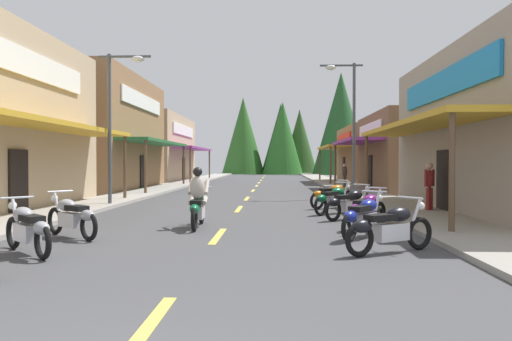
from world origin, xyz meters
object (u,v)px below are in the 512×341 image
motorcycle_parked_right_2 (367,209)px  motorcycle_parked_right_4 (334,199)px  streetlamp_left (117,107)px  motorcycle_parked_right_1 (364,216)px  motorcycle_parked_right_5 (332,195)px  pedestrian_by_shop (344,174)px  motorcycle_parked_left_1 (28,228)px  pedestrian_browsing (429,184)px  rider_cruising_lead (198,203)px  motorcycle_parked_right_0 (390,227)px  motorcycle_parked_left_2 (72,216)px  streetlamp_right (348,111)px  motorcycle_parked_right_3 (350,203)px

motorcycle_parked_right_2 → motorcycle_parked_right_4: 3.45m
motorcycle_parked_right_2 → streetlamp_left: bearing=91.2°
motorcycle_parked_right_1 → motorcycle_parked_right_2: same height
motorcycle_parked_right_5 → pedestrian_by_shop: (2.23, 12.81, 0.43)m
motorcycle_parked_left_1 → pedestrian_by_shop: 23.67m
motorcycle_parked_right_1 → pedestrian_browsing: size_ratio=1.07×
motorcycle_parked_right_4 → rider_cruising_lead: rider_cruising_lead is taller
motorcycle_parked_right_0 → motorcycle_parked_right_1: (-0.14, 1.81, 0.00)m
motorcycle_parked_left_2 → pedestrian_by_shop: size_ratio=1.08×
pedestrian_browsing → motorcycle_parked_right_0: bearing=-65.8°
streetlamp_right → pedestrian_browsing: size_ratio=3.75×
streetlamp_right → motorcycle_parked_right_5: streetlamp_right is taller
motorcycle_parked_left_1 → pedestrian_by_shop: (8.87, 21.94, 0.43)m
motorcycle_parked_right_2 → motorcycle_parked_right_4: size_ratio=1.07×
streetlamp_left → motorcycle_parked_left_2: size_ratio=3.37×
motorcycle_parked_right_3 → rider_cruising_lead: (-4.19, -1.94, 0.17)m
streetlamp_right → motorcycle_parked_left_2: (-7.97, -12.38, -3.61)m
motorcycle_parked_right_0 → motorcycle_parked_left_2: (-6.68, 1.63, 0.00)m
motorcycle_parked_right_4 → rider_cruising_lead: size_ratio=0.78×
motorcycle_parked_right_4 → motorcycle_parked_right_5: (0.18, 1.94, 0.00)m
motorcycle_parked_right_3 → pedestrian_browsing: 3.48m
motorcycle_parked_right_4 → motorcycle_parked_left_2: size_ratio=0.97×
motorcycle_parked_right_0 → pedestrian_by_shop: bearing=52.9°
streetlamp_left → motorcycle_parked_right_4: streetlamp_left is taller
motorcycle_parked_right_2 → motorcycle_parked_left_2: bearing=140.8°
streetlamp_right → motorcycle_parked_right_0: (-1.29, -14.01, -3.61)m
motorcycle_parked_right_4 → motorcycle_parked_left_1: same height
streetlamp_right → motorcycle_parked_left_2: streetlamp_right is taller
motorcycle_parked_right_5 → motorcycle_parked_right_4: bearing=-130.3°
motorcycle_parked_right_3 → streetlamp_left: bearing=113.3°
motorcycle_parked_right_2 → motorcycle_parked_left_2: same height
motorcycle_parked_right_4 → motorcycle_parked_left_1: 9.67m
rider_cruising_lead → pedestrian_by_shop: (6.32, 18.22, 0.26)m
motorcycle_parked_right_2 → rider_cruising_lead: (-4.33, -0.05, 0.17)m
streetlamp_left → motorcycle_parked_right_1: 11.43m
streetlamp_left → motorcycle_parked_right_0: 12.78m
motorcycle_parked_right_0 → streetlamp_right: bearing=53.4°
motorcycle_parked_right_0 → motorcycle_parked_left_1: 6.68m
motorcycle_parked_left_2 → rider_cruising_lead: size_ratio=0.80×
streetlamp_left → pedestrian_by_shop: size_ratio=3.64×
pedestrian_by_shop → motorcycle_parked_right_5: bearing=-61.5°
streetlamp_left → streetlamp_right: size_ratio=0.92×
motorcycle_parked_right_4 → rider_cruising_lead: bearing=173.2°
motorcycle_parked_right_5 → motorcycle_parked_right_0: bearing=-124.7°
motorcycle_parked_right_5 → pedestrian_by_shop: bearing=45.1°
motorcycle_parked_right_3 → motorcycle_parked_left_1: (-6.75, -5.66, 0.00)m
motorcycle_parked_right_1 → motorcycle_parked_right_3: same height
motorcycle_parked_right_3 → motorcycle_parked_right_5: (-0.11, 3.47, 0.00)m
streetlamp_left → motorcycle_parked_left_1: bearing=-81.4°
streetlamp_left → rider_cruising_lead: (4.01, -5.91, -3.15)m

